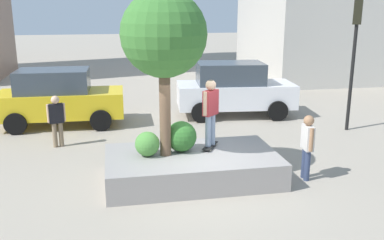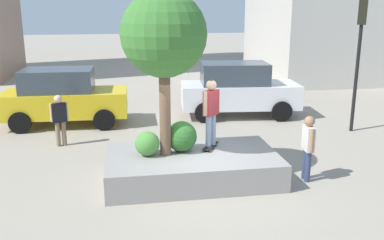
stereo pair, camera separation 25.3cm
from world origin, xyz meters
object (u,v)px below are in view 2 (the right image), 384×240
at_px(plaza_tree, 164,36).
at_px(skateboarder, 211,108).
at_px(bystander_watching, 308,144).
at_px(police_car, 238,89).
at_px(sedan_parked, 63,97).
at_px(skateboard, 211,146).
at_px(planter_ledge, 192,166).
at_px(traffic_light_corner, 360,43).
at_px(passerby_with_bag, 60,117).

distance_m(plaza_tree, skateboarder, 2.28).
bearing_deg(bystander_watching, skateboarder, 157.84).
bearing_deg(police_car, sedan_parked, -177.82).
bearing_deg(skateboard, planter_ledge, -145.72).
distance_m(skateboard, police_car, 6.29).
bearing_deg(skateboarder, plaza_tree, -165.75).
height_order(skateboarder, sedan_parked, skateboarder).
xyz_separation_m(planter_ledge, police_car, (2.91, 6.21, 0.76)).
relative_size(plaza_tree, traffic_light_corner, 0.89).
bearing_deg(sedan_parked, planter_ledge, -56.99).
relative_size(planter_ledge, skateboarder, 2.48).
distance_m(planter_ledge, plaza_tree, 3.39).
height_order(planter_ledge, police_car, police_car).
bearing_deg(passerby_with_bag, skateboard, -35.11).
xyz_separation_m(planter_ledge, bystander_watching, (2.88, -0.56, 0.64)).
relative_size(skateboard, skateboarder, 0.45).
relative_size(sedan_parked, passerby_with_bag, 2.77).
relative_size(plaza_tree, skateboard, 5.10).
height_order(skateboarder, passerby_with_bag, skateboarder).
relative_size(skateboard, police_car, 0.16).
xyz_separation_m(planter_ledge, passerby_with_bag, (-3.68, 3.37, 0.62)).
relative_size(traffic_light_corner, bystander_watching, 2.69).
distance_m(planter_ledge, bystander_watching, 3.00).
height_order(plaza_tree, sedan_parked, plaza_tree).
bearing_deg(police_car, planter_ledge, -115.09).
distance_m(skateboard, passerby_with_bag, 5.20).
bearing_deg(bystander_watching, sedan_parked, 136.03).
bearing_deg(bystander_watching, planter_ledge, 169.06).
bearing_deg(skateboarder, police_car, 68.09).
xyz_separation_m(skateboard, sedan_parked, (-4.43, 5.56, 0.33)).
height_order(plaza_tree, skateboard, plaza_tree).
distance_m(skateboarder, sedan_parked, 7.15).
height_order(skateboarder, police_car, skateboarder).
bearing_deg(sedan_parked, skateboard, -51.47).
height_order(sedan_parked, traffic_light_corner, traffic_light_corner).
height_order(planter_ledge, skateboard, skateboard).
distance_m(sedan_parked, bystander_watching, 9.37).
xyz_separation_m(skateboarder, bystander_watching, (2.31, -0.94, -0.79)).
bearing_deg(passerby_with_bag, plaza_tree, -47.57).
xyz_separation_m(planter_ledge, skateboarder, (0.57, 0.39, 1.43)).
bearing_deg(skateboarder, planter_ledge, -145.72).
bearing_deg(plaza_tree, skateboarder, 14.25).
xyz_separation_m(plaza_tree, traffic_light_corner, (7.03, 3.35, -0.54)).
distance_m(skateboard, skateboarder, 1.03).
height_order(skateboard, traffic_light_corner, traffic_light_corner).
relative_size(plaza_tree, passerby_with_bag, 2.45).
height_order(traffic_light_corner, bystander_watching, traffic_light_corner).
xyz_separation_m(planter_ledge, sedan_parked, (-3.87, 5.95, 0.73)).
bearing_deg(police_car, skateboard, -111.91).
bearing_deg(skateboarder, skateboard, 116.57).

